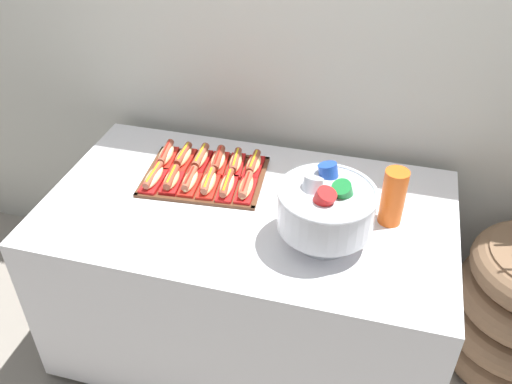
{
  "coord_description": "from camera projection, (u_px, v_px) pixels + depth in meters",
  "views": [
    {
      "loc": [
        0.46,
        -1.59,
        2.07
      ],
      "look_at": [
        0.04,
        -0.04,
        0.87
      ],
      "focal_mm": 38.6,
      "sensor_mm": 36.0,
      "label": 1
    }
  ],
  "objects": [
    {
      "name": "hot_dog_1",
      "position": [
        172.0,
        180.0,
        2.18
      ],
      "size": [
        0.08,
        0.16,
        0.06
      ],
      "color": "red",
      "rests_on": "serving_tray"
    },
    {
      "name": "hot_dog_3",
      "position": [
        208.0,
        183.0,
        2.16
      ],
      "size": [
        0.08,
        0.17,
        0.06
      ],
      "color": "red",
      "rests_on": "serving_tray"
    },
    {
      "name": "hot_dog_2",
      "position": [
        190.0,
        181.0,
        2.17
      ],
      "size": [
        0.07,
        0.16,
        0.06
      ],
      "color": "red",
      "rests_on": "serving_tray"
    },
    {
      "name": "ground_plane",
      "position": [
        249.0,
        336.0,
        2.56
      ],
      "size": [
        10.0,
        10.0,
        0.0
      ],
      "primitive_type": "plane",
      "color": "gray"
    },
    {
      "name": "hot_dog_6",
      "position": [
        166.0,
        155.0,
        2.32
      ],
      "size": [
        0.09,
        0.18,
        0.06
      ],
      "color": "red",
      "rests_on": "serving_tray"
    },
    {
      "name": "hot_dog_10",
      "position": [
        236.0,
        163.0,
        2.28
      ],
      "size": [
        0.08,
        0.18,
        0.06
      ],
      "color": "red",
      "rests_on": "serving_tray"
    },
    {
      "name": "buffet_table",
      "position": [
        249.0,
        274.0,
        2.32
      ],
      "size": [
        1.56,
        0.89,
        0.77
      ],
      "color": "silver",
      "rests_on": "ground_plane"
    },
    {
      "name": "punch_bowl",
      "position": [
        326.0,
        207.0,
        1.84
      ],
      "size": [
        0.34,
        0.34,
        0.27
      ],
      "color": "silver",
      "rests_on": "buffet_table"
    },
    {
      "name": "hot_dog_0",
      "position": [
        154.0,
        178.0,
        2.19
      ],
      "size": [
        0.07,
        0.18,
        0.06
      ],
      "color": "red",
      "rests_on": "serving_tray"
    },
    {
      "name": "hot_dog_11",
      "position": [
        254.0,
        164.0,
        2.27
      ],
      "size": [
        0.07,
        0.17,
        0.06
      ],
      "color": "#B21414",
      "rests_on": "serving_tray"
    },
    {
      "name": "hot_dog_4",
      "position": [
        227.0,
        186.0,
        2.15
      ],
      "size": [
        0.08,
        0.18,
        0.06
      ],
      "color": "red",
      "rests_on": "serving_tray"
    },
    {
      "name": "hot_dog_8",
      "position": [
        201.0,
        159.0,
        2.3
      ],
      "size": [
        0.07,
        0.18,
        0.06
      ],
      "color": "#B21414",
      "rests_on": "serving_tray"
    },
    {
      "name": "cup_stack",
      "position": [
        393.0,
        197.0,
        1.96
      ],
      "size": [
        0.09,
        0.09,
        0.22
      ],
      "color": "#EA5B19",
      "rests_on": "buffet_table"
    },
    {
      "name": "back_wall",
      "position": [
        284.0,
        21.0,
        2.22
      ],
      "size": [
        6.0,
        0.1,
        2.6
      ],
      "primitive_type": "cube",
      "color": "beige",
      "rests_on": "ground_plane"
    },
    {
      "name": "hot_dog_5",
      "position": [
        246.0,
        188.0,
        2.13
      ],
      "size": [
        0.08,
        0.18,
        0.06
      ],
      "color": "red",
      "rests_on": "serving_tray"
    },
    {
      "name": "serving_tray",
      "position": [
        205.0,
        177.0,
        2.24
      ],
      "size": [
        0.51,
        0.4,
        0.01
      ],
      "color": "#56331E",
      "rests_on": "buffet_table"
    },
    {
      "name": "hot_dog_7",
      "position": [
        183.0,
        157.0,
        2.31
      ],
      "size": [
        0.07,
        0.18,
        0.06
      ],
      "color": "red",
      "rests_on": "serving_tray"
    },
    {
      "name": "hot_dog_9",
      "position": [
        218.0,
        161.0,
        2.29
      ],
      "size": [
        0.09,
        0.18,
        0.06
      ],
      "color": "red",
      "rests_on": "serving_tray"
    }
  ]
}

